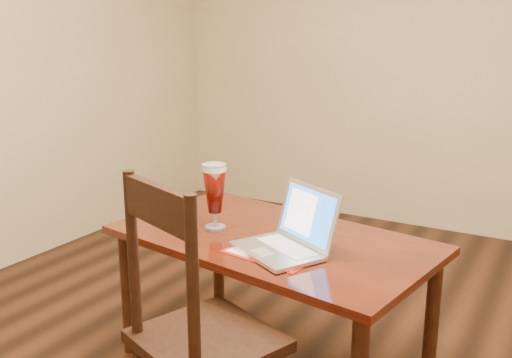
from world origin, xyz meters
The scene contains 2 objects.
dining_table centered at (-0.12, 0.07, 0.60)m, with size 1.52×1.01×0.97m.
dining_chair centered at (-0.05, -0.58, 0.51)m, with size 0.59×0.57×1.09m.
Camera 1 is at (1.02, -2.04, 1.54)m, focal length 40.00 mm.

